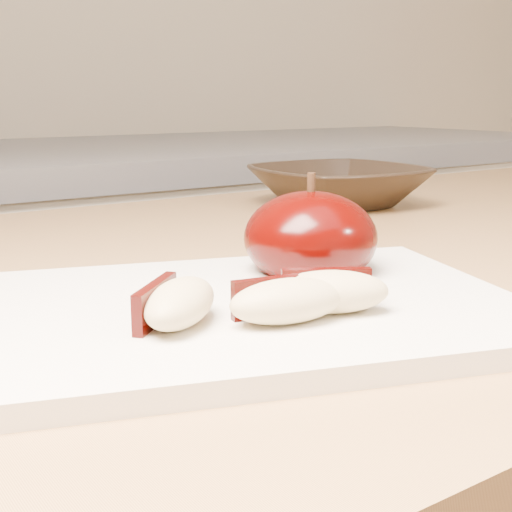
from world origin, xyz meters
TOP-DOWN VIEW (x-y plane):
  - cutting_board at (-0.05, 0.36)m, footprint 0.35×0.30m
  - apple_half at (0.02, 0.40)m, footprint 0.10×0.10m
  - apple_wedge_a at (-0.11, 0.35)m, footprint 0.07×0.06m
  - apple_wedge_b at (-0.06, 0.32)m, footprint 0.07×0.04m
  - apple_wedge_c at (-0.03, 0.32)m, footprint 0.07×0.06m
  - bowl at (0.27, 0.66)m, footprint 0.20×0.20m

SIDE VIEW (x-z plane):
  - cutting_board at x=-0.05m, z-range 0.90..0.91m
  - bowl at x=0.27m, z-range 0.90..0.95m
  - apple_wedge_a at x=-0.11m, z-range 0.91..0.93m
  - apple_wedge_b at x=-0.06m, z-range 0.91..0.93m
  - apple_wedge_c at x=-0.03m, z-range 0.91..0.93m
  - apple_half at x=0.02m, z-range 0.90..0.97m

